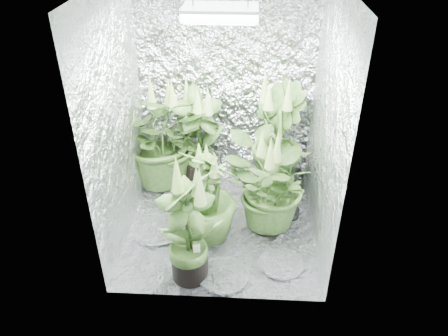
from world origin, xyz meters
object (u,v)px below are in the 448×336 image
object	(u,v)px
plant_a	(162,137)
plant_e	(270,187)
plant_d	(208,197)
circulation_fan	(289,204)
plant_c	(275,141)
grow_lamp	(220,13)
plant_f	(188,228)
plant_b	(199,141)

from	to	relation	value
plant_a	plant_e	xyz separation A→B (m)	(1.01, -0.64, -0.10)
plant_a	plant_d	world-z (taller)	plant_a
circulation_fan	plant_c	bearing A→B (deg)	84.41
plant_c	circulation_fan	distance (m)	0.60
plant_d	grow_lamp	bearing A→B (deg)	57.18
plant_a	plant_c	size ratio (longest dim) A/B	0.96
plant_e	plant_f	xyz separation A→B (m)	(-0.61, -0.60, 0.05)
circulation_fan	grow_lamp	bearing A→B (deg)	172.42
plant_b	plant_f	distance (m)	1.24
grow_lamp	plant_c	world-z (taller)	grow_lamp
plant_d	plant_e	xyz separation A→B (m)	(0.50, 0.15, 0.01)
plant_c	plant_d	size ratio (longest dim) A/B	1.27
plant_a	plant_e	bearing A→B (deg)	-32.34
plant_d	plant_f	size ratio (longest dim) A/B	0.88
grow_lamp	plant_b	world-z (taller)	grow_lamp
plant_b	plant_d	distance (m)	0.81
plant_b	plant_f	size ratio (longest dim) A/B	1.04
grow_lamp	circulation_fan	world-z (taller)	grow_lamp
plant_b	plant_e	bearing A→B (deg)	-44.25
plant_f	plant_e	bearing A→B (deg)	44.68
plant_d	plant_f	bearing A→B (deg)	-103.35
plant_a	plant_b	world-z (taller)	plant_a
grow_lamp	plant_f	bearing A→B (deg)	-108.67
grow_lamp	plant_a	world-z (taller)	grow_lamp
plant_a	grow_lamp	bearing A→B (deg)	-46.67
plant_d	plant_e	size ratio (longest dim) A/B	1.00
plant_a	plant_c	world-z (taller)	plant_c
grow_lamp	plant_a	xyz separation A→B (m)	(-0.60, 0.64, -1.30)
plant_b	plant_d	size ratio (longest dim) A/B	1.18
plant_d	plant_e	distance (m)	0.52
plant_c	plant_e	world-z (taller)	plant_c
plant_e	plant_c	bearing A→B (deg)	83.73
plant_b	plant_e	world-z (taller)	plant_b
grow_lamp	plant_e	distance (m)	1.45
grow_lamp	plant_d	world-z (taller)	grow_lamp
plant_c	plant_d	world-z (taller)	plant_c
plant_d	plant_f	distance (m)	0.47
plant_e	plant_f	world-z (taller)	plant_f
grow_lamp	plant_c	xyz separation A→B (m)	(0.47, 0.59, -1.29)
plant_d	circulation_fan	xyz separation A→B (m)	(0.69, 0.30, -0.27)
plant_f	circulation_fan	size ratio (longest dim) A/B	2.87
plant_c	plant_b	bearing A→B (deg)	176.37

